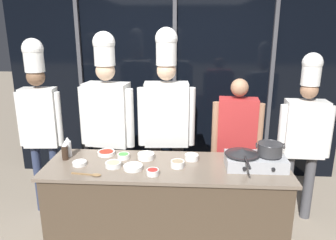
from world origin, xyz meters
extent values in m
cube|color=black|center=(0.00, 1.73, 1.35)|extent=(4.52, 0.04, 2.70)
cube|color=#47474C|center=(-1.28, 1.68, 1.35)|extent=(0.05, 0.05, 2.70)
cube|color=#47474C|center=(0.00, 1.68, 1.35)|extent=(0.05, 0.05, 2.70)
cube|color=#47474C|center=(1.28, 1.68, 1.35)|extent=(0.05, 0.05, 2.70)
cube|color=#4C3D2D|center=(0.00, 0.00, 0.43)|extent=(2.11, 0.65, 0.85)
cube|color=#756656|center=(0.00, 0.00, 0.87)|extent=(2.17, 0.68, 0.03)
cube|color=#B2B5BA|center=(0.78, 0.01, 0.94)|extent=(0.52, 0.31, 0.11)
cylinder|color=black|center=(0.67, 0.01, 1.00)|extent=(0.21, 0.21, 0.01)
cylinder|color=black|center=(0.67, -0.15, 0.94)|extent=(0.03, 0.01, 0.03)
cylinder|color=black|center=(0.90, 0.01, 1.00)|extent=(0.21, 0.21, 0.01)
cylinder|color=black|center=(0.90, -0.15, 0.94)|extent=(0.03, 0.01, 0.03)
cylinder|color=#232326|center=(0.67, 0.01, 1.01)|extent=(0.29, 0.29, 0.01)
cone|color=#232326|center=(0.67, 0.01, 1.03)|extent=(0.31, 0.31, 0.05)
cylinder|color=black|center=(0.67, -0.25, 1.04)|extent=(0.02, 0.23, 0.02)
cylinder|color=#333335|center=(0.90, 0.01, 1.05)|extent=(0.21, 0.21, 0.10)
torus|color=#333335|center=(0.90, 0.01, 1.11)|extent=(0.22, 0.22, 0.01)
torus|color=#333335|center=(0.79, 0.01, 1.09)|extent=(0.01, 0.05, 0.05)
torus|color=#333335|center=(1.02, 0.01, 1.09)|extent=(0.01, 0.05, 0.05)
cylinder|color=white|center=(-0.95, 0.16, 0.96)|extent=(0.06, 0.06, 0.15)
cone|color=white|center=(-0.95, 0.16, 1.06)|extent=(0.05, 0.05, 0.04)
cylinder|color=#332319|center=(-0.95, 0.07, 0.95)|extent=(0.06, 0.06, 0.13)
cone|color=white|center=(-0.95, 0.07, 1.04)|extent=(0.05, 0.05, 0.04)
cylinder|color=white|center=(-0.78, -0.04, 0.90)|extent=(0.13, 0.13, 0.03)
torus|color=white|center=(-0.78, -0.04, 0.92)|extent=(0.13, 0.13, 0.01)
cylinder|color=silver|center=(-0.78, -0.04, 0.91)|extent=(0.10, 0.10, 0.02)
cylinder|color=white|center=(0.23, 0.14, 0.91)|extent=(0.13, 0.13, 0.05)
torus|color=white|center=(0.23, 0.14, 0.93)|extent=(0.13, 0.13, 0.01)
cylinder|color=silver|center=(0.23, 0.14, 0.92)|extent=(0.10, 0.10, 0.03)
cylinder|color=white|center=(-0.20, 0.14, 0.91)|extent=(0.16, 0.16, 0.05)
torus|color=white|center=(-0.20, 0.14, 0.93)|extent=(0.16, 0.16, 0.01)
cylinder|color=beige|center=(-0.20, 0.14, 0.92)|extent=(0.13, 0.13, 0.03)
cylinder|color=white|center=(-0.28, -0.10, 0.90)|extent=(0.17, 0.17, 0.03)
torus|color=white|center=(-0.28, -0.10, 0.92)|extent=(0.17, 0.17, 0.01)
cylinder|color=silver|center=(-0.28, -0.10, 0.91)|extent=(0.14, 0.14, 0.02)
cylinder|color=white|center=(-0.60, 0.21, 0.90)|extent=(0.17, 0.17, 0.03)
torus|color=white|center=(-0.60, 0.21, 0.92)|extent=(0.17, 0.17, 0.01)
cylinder|color=#B22D1E|center=(-0.60, 0.21, 0.91)|extent=(0.14, 0.14, 0.02)
cylinder|color=white|center=(-0.47, -0.06, 0.90)|extent=(0.14, 0.14, 0.04)
torus|color=white|center=(-0.47, -0.06, 0.93)|extent=(0.14, 0.14, 0.01)
cylinder|color=#E0C689|center=(-0.47, -0.06, 0.92)|extent=(0.12, 0.12, 0.02)
cylinder|color=white|center=(-0.10, -0.20, 0.91)|extent=(0.11, 0.11, 0.05)
torus|color=white|center=(-0.10, -0.20, 0.93)|extent=(0.11, 0.11, 0.01)
cylinder|color=red|center=(-0.10, -0.20, 0.92)|extent=(0.09, 0.09, 0.03)
cylinder|color=white|center=(0.10, -0.03, 0.91)|extent=(0.12, 0.12, 0.05)
torus|color=white|center=(0.10, -0.03, 0.94)|extent=(0.12, 0.12, 0.01)
cylinder|color=#9E896B|center=(0.10, -0.03, 0.93)|extent=(0.10, 0.10, 0.03)
cylinder|color=white|center=(-0.41, 0.13, 0.91)|extent=(0.11, 0.11, 0.04)
torus|color=white|center=(-0.41, 0.13, 0.93)|extent=(0.11, 0.11, 0.01)
cylinder|color=#4C9E47|center=(-0.41, 0.13, 0.92)|extent=(0.09, 0.09, 0.02)
cube|color=olive|center=(-0.70, -0.23, 0.89)|extent=(0.18, 0.04, 0.01)
ellipsoid|color=olive|center=(-0.57, -0.25, 0.89)|extent=(0.09, 0.06, 0.02)
cylinder|color=#2D3856|center=(-1.31, 0.64, 0.40)|extent=(0.10, 0.10, 0.80)
cylinder|color=#2D3856|center=(-1.51, 0.63, 0.40)|extent=(0.10, 0.10, 0.80)
cube|color=white|center=(-1.41, 0.63, 1.13)|extent=(0.38, 0.22, 0.65)
cylinder|color=white|center=(-1.21, 0.62, 1.11)|extent=(0.07, 0.07, 0.60)
cylinder|color=white|center=(-1.62, 0.59, 1.11)|extent=(0.07, 0.07, 0.60)
sphere|color=brown|center=(-1.41, 0.63, 1.57)|extent=(0.19, 0.19, 0.19)
cylinder|color=white|center=(-1.41, 0.63, 1.74)|extent=(0.20, 0.20, 0.24)
sphere|color=white|center=(-1.41, 0.63, 1.86)|extent=(0.22, 0.22, 0.22)
cylinder|color=#232326|center=(-0.54, 0.60, 0.42)|extent=(0.12, 0.12, 0.84)
cylinder|color=#232326|center=(-0.79, 0.64, 0.42)|extent=(0.12, 0.12, 0.84)
cube|color=white|center=(-0.67, 0.62, 1.18)|extent=(0.49, 0.30, 0.68)
cylinder|color=white|center=(-0.42, 0.55, 1.16)|extent=(0.09, 0.09, 0.62)
cylinder|color=white|center=(-0.93, 0.62, 1.16)|extent=(0.09, 0.09, 0.62)
sphere|color=beige|center=(-0.67, 0.62, 1.64)|extent=(0.20, 0.20, 0.20)
cylinder|color=white|center=(-0.67, 0.62, 1.81)|extent=(0.21, 0.21, 0.23)
sphere|color=white|center=(-0.67, 0.62, 1.92)|extent=(0.23, 0.23, 0.23)
cylinder|color=#4C4C51|center=(0.08, 0.67, 0.42)|extent=(0.12, 0.12, 0.84)
cylinder|color=#4C4C51|center=(-0.17, 0.66, 0.42)|extent=(0.12, 0.12, 0.84)
cube|color=white|center=(-0.04, 0.66, 1.18)|extent=(0.48, 0.27, 0.68)
cylinder|color=white|center=(0.22, 0.64, 1.16)|extent=(0.09, 0.09, 0.62)
cylinder|color=white|center=(-0.30, 0.61, 1.16)|extent=(0.09, 0.09, 0.62)
sphere|color=beige|center=(-0.04, 0.66, 1.64)|extent=(0.20, 0.20, 0.20)
cylinder|color=white|center=(-0.04, 0.66, 1.83)|extent=(0.21, 0.21, 0.26)
sphere|color=white|center=(-0.04, 0.66, 1.96)|extent=(0.23, 0.23, 0.23)
cylinder|color=#4C4C51|center=(0.81, 0.60, 0.38)|extent=(0.10, 0.10, 0.76)
cylinder|color=#4C4C51|center=(0.60, 0.62, 0.38)|extent=(0.10, 0.10, 0.76)
cube|color=#B72D2D|center=(0.70, 0.61, 1.07)|extent=(0.41, 0.24, 0.61)
cylinder|color=#A87A5B|center=(0.92, 0.56, 1.05)|extent=(0.08, 0.08, 0.56)
cylinder|color=#A87A5B|center=(0.48, 0.60, 1.05)|extent=(0.08, 0.08, 0.56)
sphere|color=#A87A5B|center=(0.70, 0.61, 1.48)|extent=(0.18, 0.18, 0.18)
cylinder|color=#4C4C51|center=(1.53, 0.65, 0.37)|extent=(0.11, 0.11, 0.75)
cylinder|color=#4C4C51|center=(1.30, 0.66, 0.37)|extent=(0.11, 0.11, 0.75)
cube|color=white|center=(1.41, 0.65, 1.05)|extent=(0.43, 0.23, 0.60)
cylinder|color=white|center=(1.64, 0.61, 1.03)|extent=(0.08, 0.08, 0.55)
cylinder|color=white|center=(1.18, 0.63, 1.03)|extent=(0.08, 0.08, 0.55)
sphere|color=#A87A5B|center=(1.41, 0.65, 1.46)|extent=(0.18, 0.18, 0.18)
cylinder|color=white|center=(1.41, 0.65, 1.62)|extent=(0.19, 0.19, 0.23)
sphere|color=white|center=(1.41, 0.65, 1.73)|extent=(0.20, 0.20, 0.20)
camera|label=1|loc=(0.18, -2.70, 2.10)|focal=35.00mm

